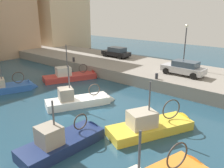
% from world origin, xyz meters
% --- Properties ---
extents(water_surface, '(80.00, 80.00, 0.00)m').
position_xyz_m(water_surface, '(0.00, 0.00, 0.00)').
color(water_surface, navy).
rests_on(water_surface, ground).
extents(quay_wall, '(9.00, 56.00, 1.20)m').
position_xyz_m(quay_wall, '(11.50, 0.00, 0.60)').
color(quay_wall, gray).
rests_on(quay_wall, ground).
extents(fishing_boat_white, '(5.97, 4.04, 4.14)m').
position_xyz_m(fishing_boat_white, '(0.37, 0.90, 0.13)').
color(fishing_boat_white, white).
rests_on(fishing_boat_white, ground).
extents(fishing_boat_yellow, '(6.45, 4.28, 4.25)m').
position_xyz_m(fishing_boat_yellow, '(0.44, -5.97, 0.16)').
color(fishing_boat_yellow, gold).
rests_on(fishing_boat_yellow, ground).
extents(fishing_boat_navy, '(5.77, 2.27, 3.85)m').
position_xyz_m(fishing_boat_navy, '(-4.36, -3.06, 0.14)').
color(fishing_boat_navy, navy).
rests_on(fishing_boat_navy, ground).
extents(fishing_boat_red, '(6.67, 4.22, 4.79)m').
position_xyz_m(fishing_boat_red, '(4.74, 7.12, 0.14)').
color(fishing_boat_red, '#BC3833').
rests_on(fishing_boat_red, ground).
extents(fishing_boat_blue, '(5.73, 3.64, 4.35)m').
position_xyz_m(fishing_boat_blue, '(-1.78, 8.76, 0.10)').
color(fishing_boat_blue, '#2D60B7').
rests_on(fishing_boat_blue, ground).
extents(parked_car_silver, '(1.98, 4.30, 1.46)m').
position_xyz_m(parked_car_silver, '(10.33, -3.35, 1.94)').
color(parked_car_silver, '#B7B7BC').
rests_on(parked_car_silver, quay_wall).
extents(parked_car_black, '(1.98, 4.15, 1.39)m').
position_xyz_m(parked_car_black, '(13.16, 7.76, 1.91)').
color(parked_car_black, black).
rests_on(parked_car_black, quay_wall).
extents(mooring_bollard_mid, '(0.28, 0.28, 0.55)m').
position_xyz_m(mooring_bollard_mid, '(7.35, -2.00, 1.48)').
color(mooring_bollard_mid, '#2D2D33').
rests_on(mooring_bollard_mid, quay_wall).
extents(mooring_bollard_north, '(0.28, 0.28, 0.55)m').
position_xyz_m(mooring_bollard_north, '(7.35, 10.00, 1.48)').
color(mooring_bollard_north, '#2D2D33').
rests_on(mooring_bollard_north, quay_wall).
extents(quay_streetlamp, '(0.36, 0.36, 4.83)m').
position_xyz_m(quay_streetlamp, '(13.00, -2.11, 4.45)').
color(quay_streetlamp, '#38383D').
rests_on(quay_streetlamp, quay_wall).
extents(waterfront_building_central, '(9.68, 6.34, 16.69)m').
position_xyz_m(waterfront_building_central, '(17.36, 24.84, 8.37)').
color(waterfront_building_central, beige).
rests_on(waterfront_building_central, ground).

